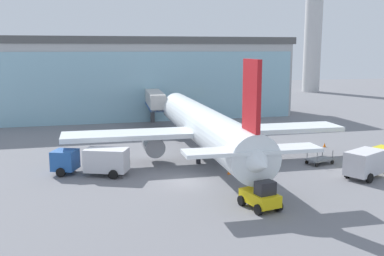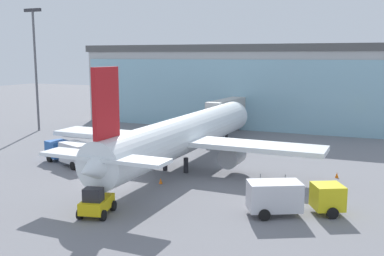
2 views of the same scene
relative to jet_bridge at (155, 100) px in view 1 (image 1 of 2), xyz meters
The scene contains 11 objects.
ground 30.22m from the jet_bridge, 93.34° to the right, with size 240.00×240.00×0.00m, color slate.
terminal_building 12.14m from the jet_bridge, 98.49° to the left, with size 55.94×14.54×14.02m.
jet_bridge is the anchor object (origin of this frame).
control_tower 72.13m from the jet_bridge, 42.16° to the left, with size 8.06×8.06×39.33m.
airplane 21.66m from the jet_bridge, 84.09° to the right, with size 30.64×36.55×11.31m.
catering_truck 27.51m from the jet_bridge, 111.42° to the right, with size 7.60×4.74×2.65m.
fuel_truck 35.88m from the jet_bridge, 63.39° to the right, with size 7.49×5.31×2.65m.
baggage_cart 30.26m from the jet_bridge, 63.47° to the right, with size 3.14×2.32×1.50m.
pushback_tug 38.17m from the jet_bridge, 86.63° to the right, with size 2.80×3.53×2.30m.
safety_cone_nose 28.75m from the jet_bridge, 84.24° to the right, with size 0.36×0.36×0.55m, color orange.
safety_cone_wingtip 26.97m from the jet_bridge, 46.95° to the right, with size 0.36×0.36×0.55m, color orange.
Camera 1 is at (-8.79, -38.72, 12.13)m, focal length 42.00 mm.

